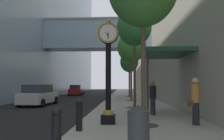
% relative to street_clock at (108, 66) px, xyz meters
% --- Properties ---
extents(ground_plane, '(110.00, 110.00, 0.00)m').
position_rel_street_clock_xyz_m(ground_plane, '(-1.22, 19.58, -2.41)').
color(ground_plane, black).
rests_on(ground_plane, ground).
extents(sidewalk_right, '(5.27, 80.00, 0.14)m').
position_rel_street_clock_xyz_m(sidewalk_right, '(1.42, 22.58, -2.34)').
color(sidewalk_right, '#9E998E').
rests_on(sidewalk_right, ground).
extents(street_clock, '(0.84, 0.55, 4.15)m').
position_rel_street_clock_xyz_m(street_clock, '(0.00, 0.00, 0.00)').
color(street_clock, black).
rests_on(street_clock, sidewalk_right).
extents(bollard_nearest, '(0.23, 0.23, 1.04)m').
position_rel_street_clock_xyz_m(bollard_nearest, '(-0.87, -4.16, -1.73)').
color(bollard_nearest, black).
rests_on(bollard_nearest, sidewalk_right).
extents(bollard_second, '(0.23, 0.23, 1.04)m').
position_rel_street_clock_xyz_m(bollard_second, '(-0.87, -1.48, -1.73)').
color(bollard_second, black).
rests_on(bollard_second, sidewalk_right).
extents(street_tree_mid_near, '(2.32, 2.32, 6.78)m').
position_rel_street_clock_xyz_m(street_tree_mid_near, '(1.36, 6.36, 3.14)').
color(street_tree_mid_near, '#333335').
rests_on(street_tree_mid_near, sidewalk_right).
extents(street_tree_mid_far, '(2.60, 2.60, 6.57)m').
position_rel_street_clock_xyz_m(street_tree_mid_far, '(1.36, 13.09, 2.78)').
color(street_tree_mid_far, '#333335').
rests_on(street_tree_mid_far, sidewalk_right).
extents(street_tree_far, '(2.26, 2.26, 5.63)m').
position_rel_street_clock_xyz_m(street_tree_far, '(1.36, 19.82, 2.04)').
color(street_tree_far, '#333335').
rests_on(street_tree_far, sidewalk_right).
extents(trash_bin, '(0.53, 0.53, 1.05)m').
position_rel_street_clock_xyz_m(trash_bin, '(0.95, -3.66, -1.73)').
color(trash_bin, '#383D42').
rests_on(trash_bin, sidewalk_right).
extents(pedestrian_walking, '(0.51, 0.42, 1.79)m').
position_rel_street_clock_xyz_m(pedestrian_walking, '(3.34, -0.14, -1.32)').
color(pedestrian_walking, '#23232D').
rests_on(pedestrian_walking, sidewalk_right).
extents(pedestrian_by_clock, '(0.41, 0.41, 1.72)m').
position_rel_street_clock_xyz_m(pedestrian_by_clock, '(2.09, 2.73, -1.36)').
color(pedestrian_by_clock, '#23232D').
rests_on(pedestrian_by_clock, sidewalk_right).
extents(storefront_awning, '(2.40, 3.60, 3.30)m').
position_rel_street_clock_xyz_m(storefront_awning, '(2.82, 3.41, 0.87)').
color(storefront_awning, '#235138').
rests_on(storefront_awning, sidewalk_right).
extents(car_red_near, '(2.17, 4.33, 1.60)m').
position_rel_street_clock_xyz_m(car_red_near, '(-6.61, 26.76, -1.63)').
color(car_red_near, '#AD191E').
rests_on(car_red_near, ground).
extents(car_silver_mid, '(2.09, 4.62, 1.66)m').
position_rel_street_clock_xyz_m(car_silver_mid, '(-6.16, 9.26, -1.61)').
color(car_silver_mid, '#B7BABF').
rests_on(car_silver_mid, ground).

